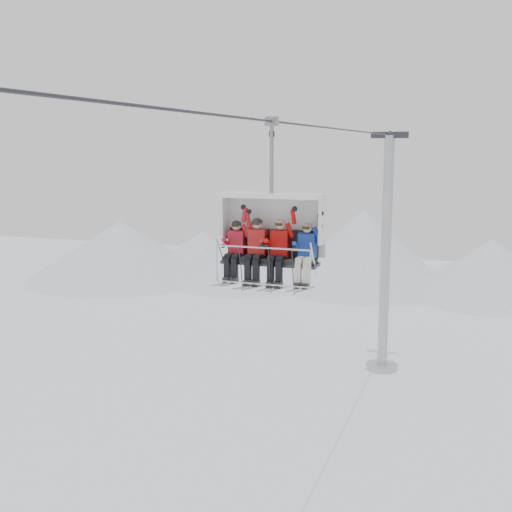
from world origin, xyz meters
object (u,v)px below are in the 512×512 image
(skier_far_left, at_px, (235,248))
(skier_center_right, at_px, (279,249))
(lift_tower_right, at_px, (385,271))
(skier_center_left, at_px, (256,247))
(chairlift_carrier, at_px, (273,227))
(skier_far_right, at_px, (306,251))

(skier_far_left, bearing_deg, skier_center_right, 0.49)
(lift_tower_right, distance_m, skier_center_right, 21.50)
(skier_center_left, bearing_deg, skier_center_right, 0.00)
(chairlift_carrier, relative_size, skier_far_left, 2.36)
(skier_far_left, bearing_deg, skier_center_left, 1.01)
(skier_center_left, xyz_separation_m, skier_far_right, (1.27, -0.01, -0.03))
(skier_center_right, bearing_deg, skier_center_left, 180.00)
(skier_center_right, relative_size, skier_far_right, 1.03)
(skier_center_left, relative_size, skier_far_right, 1.03)
(skier_far_left, distance_m, skier_far_right, 1.82)
(chairlift_carrier, bearing_deg, skier_center_right, -50.20)
(skier_far_right, bearing_deg, chairlift_carrier, 161.60)
(skier_center_right, xyz_separation_m, skier_far_right, (0.68, -0.01, -0.03))
(skier_center_left, bearing_deg, skier_far_right, -0.35)
(lift_tower_right, distance_m, skier_far_left, 21.51)
(skier_far_right, bearing_deg, skier_center_left, 179.65)
(lift_tower_right, bearing_deg, chairlift_carrier, -90.00)
(lift_tower_right, height_order, skier_far_right, lift_tower_right)
(chairlift_carrier, height_order, skier_center_right, chairlift_carrier)
(chairlift_carrier, xyz_separation_m, skier_center_left, (-0.33, -0.30, -0.47))
(chairlift_carrier, distance_m, skier_far_left, 1.07)
(skier_center_right, bearing_deg, skier_far_left, -179.51)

